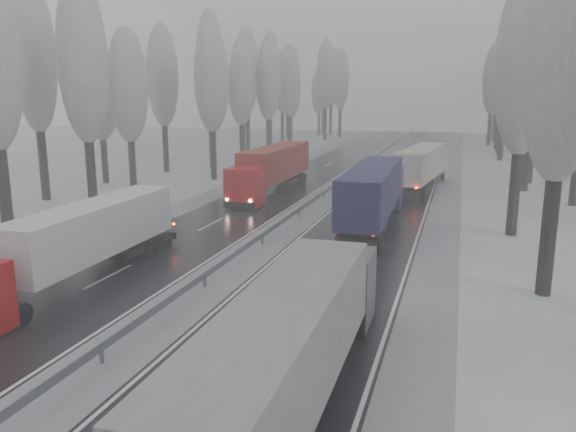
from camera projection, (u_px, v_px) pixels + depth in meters
The scene contains 53 objects.
ground at pixel (13, 431), 15.10m from camera, with size 260.00×260.00×0.00m, color silver.
carriageway_right at pixel (374, 216), 41.62m from camera, with size 7.50×200.00×0.03m, color black.
carriageway_left at pixel (243, 208), 44.63m from camera, with size 7.50×200.00×0.03m, color black.
median_slush at pixel (306, 212), 43.12m from camera, with size 3.00×200.00×0.04m, color #989A9F.
shoulder_right at pixel (443, 221), 40.19m from camera, with size 2.40×200.00×0.04m, color #989A9F.
shoulder_left at pixel (186, 205), 46.06m from camera, with size 2.40×200.00×0.04m, color #989A9F.
median_guardrail at pixel (306, 205), 42.99m from camera, with size 0.12×200.00×0.76m.
tree_16 at pixel (567, 50), 23.16m from camera, with size 3.60×3.60×16.53m.
tree_18 at pixel (525, 64), 33.92m from camera, with size 3.60×3.60×16.58m.
tree_20 at pixel (564, 77), 40.66m from camera, with size 3.60×3.60×15.71m.
tree_22 at pixel (534, 79), 50.64m from camera, with size 3.60×3.60×15.86m.
tree_24 at pixel (540, 49), 54.83m from camera, with size 3.60×3.60×20.49m.
tree_26 at pixel (525, 66), 64.73m from camera, with size 3.60×3.60×18.78m.
tree_28 at pixel (507, 66), 74.95m from camera, with size 3.60×3.60×19.62m.
tree_29 at pixel (562, 74), 76.77m from camera, with size 3.60×3.60×18.11m.
tree_30 at pixel (504, 77), 84.23m from camera, with size 3.60×3.60×17.86m.
tree_31 at pixel (543, 74), 86.17m from camera, with size 3.60×3.60×18.58m.
tree_32 at pixel (501, 80), 91.30m from camera, with size 3.60×3.60×17.33m.
tree_33 at pixel (518, 92), 94.54m from camera, with size 3.60×3.60×14.33m.
tree_34 at pixel (493, 80), 98.15m from camera, with size 3.60×3.60×17.63m.
tree_35 at pixel (547, 78), 99.16m from camera, with size 3.60×3.60×18.25m.
tree_36 at pixel (498, 72), 106.62m from camera, with size 3.60×3.60×20.23m.
tree_37 at pixel (534, 86), 108.87m from camera, with size 3.60×3.60×16.37m.
tree_38 at pixel (504, 81), 116.31m from camera, with size 3.60×3.60×17.97m.
tree_39 at pixel (516, 87), 119.48m from camera, with size 3.60×3.60×16.19m.
tree_58 at pixel (83, 63), 40.05m from camera, with size 3.60×3.60×17.21m.
tree_59 at pixel (34, 57), 45.83m from camera, with size 3.60×3.60×18.41m.
tree_60 at pixel (128, 86), 50.12m from camera, with size 3.60×3.60×14.84m.
tree_61 at pixel (100, 93), 55.64m from camera, with size 3.60×3.60×13.95m.
tree_62 at pixel (211, 80), 57.77m from camera, with size 3.60×3.60×16.04m.
tree_63 at pixel (162, 76), 63.66m from camera, with size 3.60×3.60×16.88m.
tree_64 at pixel (210, 85), 67.49m from camera, with size 3.60×3.60×15.42m.
tree_65 at pixel (210, 65), 71.19m from camera, with size 3.60×3.60×19.48m.
tree_66 at pixel (241, 87), 76.48m from camera, with size 3.60×3.60×15.23m.
tree_67 at pixel (242, 79), 80.36m from camera, with size 3.60×3.60×17.09m.
tree_68 at pixel (268, 82), 82.15m from camera, with size 3.60×3.60×16.65m.
tree_69 at pixel (247, 71), 86.92m from camera, with size 3.60×3.60×19.35m.
tree_70 at pixel (290, 81), 91.44m from camera, with size 3.60×3.60×17.09m.
tree_71 at pixel (270, 72), 96.20m from camera, with size 3.60×3.60×19.61m.
tree_72 at pixel (291, 90), 101.18m from camera, with size 3.60×3.60×15.11m.
tree_73 at pixel (282, 82), 105.46m from camera, with size 3.60×3.60×17.22m.
tree_74 at pixel (326, 75), 109.54m from camera, with size 3.60×3.60×19.68m.
tree_75 at pixel (287, 79), 116.04m from camera, with size 3.60×3.60×18.60m.
tree_76 at pixel (341, 80), 118.17m from camera, with size 3.60×3.60×18.55m.
tree_77 at pixel (319, 93), 124.09m from camera, with size 3.60×3.60×14.32m.
tree_78 at pixel (331, 78), 125.20m from camera, with size 3.60×3.60×19.55m.
tree_79 at pixel (323, 85), 130.07m from camera, with size 3.60×3.60×17.07m.
truck_grey_tarp at pixel (294, 341), 15.40m from camera, with size 2.49×14.99×3.84m.
truck_blue_box at pixel (374, 191), 37.89m from camera, with size 2.93×16.63×4.25m.
truck_cream_box at pixel (423, 164), 53.30m from camera, with size 4.39×15.95×4.06m.
box_truck_distant at pixel (419, 138), 99.96m from camera, with size 2.49×6.78×2.48m.
truck_red_white at pixel (81, 239), 26.71m from camera, with size 2.51×14.21×3.63m.
truck_red_red at pixel (272, 167), 50.58m from camera, with size 2.66×16.42×4.20m.
Camera 1 is at (11.08, -10.75, 8.85)m, focal length 35.00 mm.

